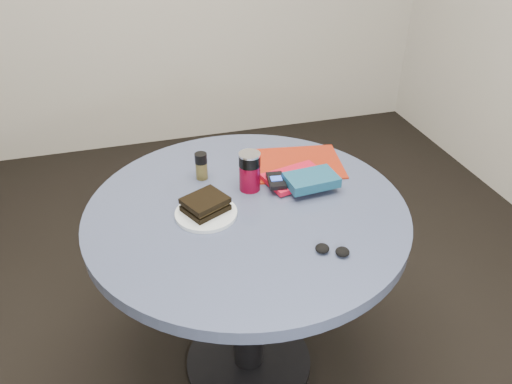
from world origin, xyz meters
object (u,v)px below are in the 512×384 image
object	(u,v)px
sandwich	(205,204)
red_book	(295,178)
mp3_player	(276,181)
table	(247,248)
pepper_grinder	(201,166)
headphones	(332,250)
plate	(206,213)
soda_can	(250,171)
novel	(311,180)
magazine	(296,164)

from	to	relation	value
sandwich	red_book	world-z (taller)	sandwich
mp3_player	table	bearing A→B (deg)	-147.48
pepper_grinder	headphones	world-z (taller)	pepper_grinder
plate	sandwich	size ratio (longest dim) A/B	1.22
table	mp3_player	xyz separation A→B (m)	(0.12, 0.08, 0.19)
plate	soda_can	bearing A→B (deg)	32.54
sandwich	pepper_grinder	size ratio (longest dim) A/B	1.65
table	soda_can	size ratio (longest dim) A/B	7.62
soda_can	pepper_grinder	world-z (taller)	soda_can
sandwich	novel	size ratio (longest dim) A/B	0.95
soda_can	pepper_grinder	size ratio (longest dim) A/B	1.39
sandwich	mp3_player	xyz separation A→B (m)	(0.25, 0.07, -0.00)
plate	pepper_grinder	size ratio (longest dim) A/B	2.00
novel	pepper_grinder	bearing A→B (deg)	147.94
plate	red_book	world-z (taller)	red_book
red_book	mp3_player	distance (m)	0.08
table	novel	distance (m)	0.31
plate	magazine	size ratio (longest dim) A/B	0.59
pepper_grinder	red_book	world-z (taller)	pepper_grinder
pepper_grinder	novel	xyz separation A→B (m)	(0.33, -0.17, -0.01)
magazine	red_book	world-z (taller)	red_book
headphones	magazine	bearing A→B (deg)	82.00
red_book	headphones	world-z (taller)	same
magazine	soda_can	bearing A→B (deg)	-142.03
sandwich	magazine	size ratio (longest dim) A/B	0.48
table	sandwich	world-z (taller)	sandwich
pepper_grinder	mp3_player	distance (m)	0.26
mp3_player	plate	bearing A→B (deg)	-161.30
magazine	mp3_player	distance (m)	0.18
soda_can	red_book	bearing A→B (deg)	0.93
plate	soda_can	distance (m)	0.21
plate	mp3_player	size ratio (longest dim) A/B	1.90
sandwich	novel	distance (m)	0.36
soda_can	headphones	distance (m)	0.40
soda_can	magazine	bearing A→B (deg)	28.94
table	red_book	world-z (taller)	red_book
plate	red_book	distance (m)	0.34
table	headphones	world-z (taller)	headphones
sandwich	headphones	world-z (taller)	sandwich
soda_can	mp3_player	world-z (taller)	soda_can
plate	mp3_player	distance (m)	0.26
sandwich	headphones	size ratio (longest dim) A/B	1.54
plate	soda_can	world-z (taller)	soda_can
pepper_grinder	novel	world-z (taller)	pepper_grinder
novel	mp3_player	xyz separation A→B (m)	(-0.11, 0.04, -0.01)
mp3_player	headphones	size ratio (longest dim) A/B	0.99
red_book	novel	world-z (taller)	novel
sandwich	mp3_player	size ratio (longest dim) A/B	1.56
table	plate	bearing A→B (deg)	-176.51
table	plate	world-z (taller)	plate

